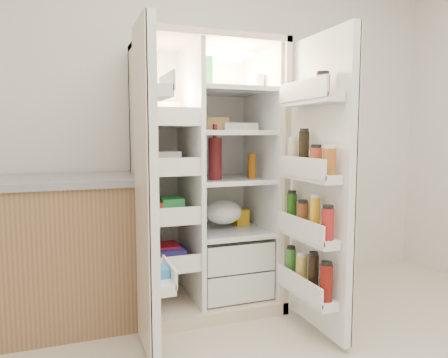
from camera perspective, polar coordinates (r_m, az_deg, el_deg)
name	(u,v)px	position (r m, az deg, el deg)	size (l,w,h in m)	color
wall_back	(206,114)	(3.31, -2.37, 8.78)	(4.00, 0.02, 2.70)	silver
refrigerator	(206,199)	(2.97, -2.44, -2.64)	(0.92, 0.70, 1.80)	beige
freezer_door	(147,192)	(2.24, -10.30, -1.67)	(0.15, 0.40, 1.72)	white
fridge_door	(319,189)	(2.52, 12.62, -1.38)	(0.17, 0.58, 1.72)	white
kitchen_counter	(34,253)	(2.88, -24.13, -9.06)	(1.28, 0.68, 0.93)	olive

